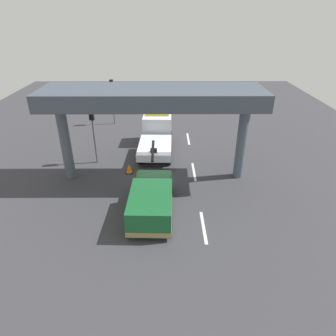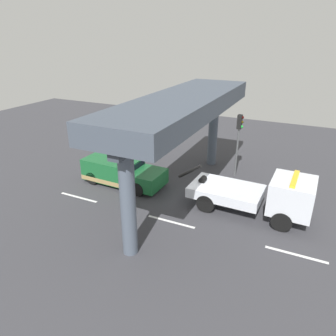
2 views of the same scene
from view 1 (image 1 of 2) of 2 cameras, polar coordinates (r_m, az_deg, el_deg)
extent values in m
cube|color=#38383D|center=(20.73, -2.55, -0.85)|extent=(60.00, 40.00, 0.10)
cube|color=silver|center=(15.81, 6.83, -11.18)|extent=(2.60, 0.16, 0.01)
cube|color=silver|center=(20.78, 4.99, -0.69)|extent=(2.60, 0.16, 0.01)
cube|color=silver|center=(26.18, 3.90, 5.62)|extent=(2.60, 0.16, 0.01)
cube|color=silver|center=(22.12, -2.51, 3.92)|extent=(3.91, 2.51, 0.55)
cube|color=silver|center=(25.00, -2.06, 8.18)|extent=(2.11, 2.36, 1.65)
cube|color=black|center=(25.46, -2.00, 9.42)|extent=(0.12, 2.21, 0.66)
cube|color=#196B9E|center=(22.27, -5.61, 3.74)|extent=(3.65, 0.12, 0.20)
cylinder|color=black|center=(19.83, -2.94, 3.28)|extent=(1.42, 0.22, 1.07)
cylinder|color=black|center=(20.70, -2.76, 3.35)|extent=(0.37, 0.46, 0.36)
cube|color=yellow|center=(24.71, -2.10, 10.16)|extent=(0.29, 1.93, 0.16)
cylinder|color=black|center=(25.24, -4.42, 5.95)|extent=(1.01, 0.35, 1.00)
cylinder|color=black|center=(25.13, 0.33, 5.92)|extent=(1.01, 0.35, 1.00)
cylinder|color=black|center=(21.70, -5.35, 2.08)|extent=(1.01, 0.35, 1.00)
cylinder|color=black|center=(21.56, 0.15, 2.04)|extent=(1.01, 0.35, 1.00)
cube|color=#195B2D|center=(15.65, -3.35, -7.30)|extent=(3.52, 2.30, 1.35)
cube|color=#195B2D|center=(17.93, -2.72, -3.03)|extent=(1.79, 2.16, 0.95)
cube|color=black|center=(16.95, -2.94, -3.06)|extent=(0.11, 1.94, 0.59)
cube|color=#9E8451|center=(15.94, -3.30, -8.75)|extent=(3.54, 2.31, 0.28)
cylinder|color=black|center=(18.04, -5.78, -4.01)|extent=(0.85, 0.30, 0.84)
cylinder|color=black|center=(17.91, 0.34, -4.10)|extent=(0.85, 0.30, 0.84)
cylinder|color=black|center=(15.29, -7.22, -10.75)|extent=(0.85, 0.30, 0.84)
cylinder|color=black|center=(15.14, 0.12, -10.93)|extent=(0.85, 0.30, 0.84)
cylinder|color=#4C5666|center=(20.13, -19.07, 4.57)|extent=(0.65, 0.65, 4.91)
cylinder|color=#4C5666|center=(19.66, 13.94, 4.77)|extent=(0.65, 0.65, 4.91)
cube|color=#414956|center=(18.13, -2.98, 13.47)|extent=(3.60, 13.27, 0.99)
cube|color=#353C47|center=(18.31, -2.93, 11.43)|extent=(0.50, 12.87, 0.36)
cylinder|color=#515456|center=(21.93, -13.86, 4.91)|extent=(0.12, 0.12, 3.28)
cube|color=black|center=(21.23, -14.50, 10.10)|extent=(0.28, 0.32, 0.90)
sphere|color=#360605|center=(21.29, -14.51, 11.00)|extent=(0.18, 0.18, 0.18)
sphere|color=#3A2D06|center=(21.38, -14.41, 10.23)|extent=(0.18, 0.18, 0.18)
sphere|color=green|center=(21.47, -14.32, 9.47)|extent=(0.18, 0.18, 0.18)
cylinder|color=#515456|center=(29.77, -10.43, 11.44)|extent=(0.12, 0.12, 3.38)
cube|color=black|center=(29.25, -10.80, 15.45)|extent=(0.28, 0.32, 0.90)
sphere|color=#360605|center=(29.35, -10.81, 16.09)|extent=(0.18, 0.18, 0.18)
sphere|color=#3A2D06|center=(29.41, -10.75, 15.52)|extent=(0.18, 0.18, 0.18)
sphere|color=green|center=(29.47, -10.70, 14.95)|extent=(0.18, 0.18, 0.18)
cone|color=orange|center=(20.63, -7.46, -0.06)|extent=(0.48, 0.48, 0.64)
cube|color=black|center=(20.77, -7.41, -0.80)|extent=(0.54, 0.54, 0.03)
camera|label=2|loc=(27.72, 32.92, 21.63)|focal=33.17mm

